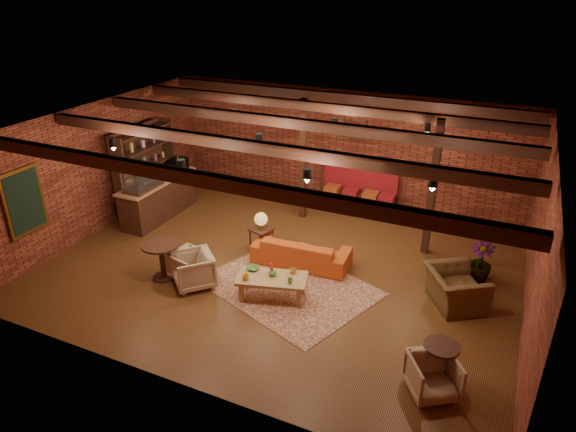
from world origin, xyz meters
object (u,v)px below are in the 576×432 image
at_px(sofa, 301,251).
at_px(armchair_b, 193,268).
at_px(round_table_right, 440,357).
at_px(side_table_book, 449,265).
at_px(plant_tall, 487,223).
at_px(side_table_lamp, 261,222).
at_px(coffee_table, 271,279).
at_px(round_table_left, 162,255).
at_px(armchair_a, 188,264).
at_px(armchair_far, 433,374).
at_px(armchair_right, 456,283).

height_order(sofa, armchair_b, armchair_b).
bearing_deg(sofa, round_table_right, 141.67).
height_order(side_table_book, plant_tall, plant_tall).
relative_size(armchair_b, round_table_right, 1.21).
xyz_separation_m(armchair_b, side_table_book, (4.84, 2.38, 0.00)).
bearing_deg(side_table_lamp, armchair_b, -107.16).
xyz_separation_m(coffee_table, plant_tall, (3.73, 2.41, 0.94)).
bearing_deg(round_table_left, round_table_right, -6.27).
bearing_deg(round_table_left, side_table_book, 23.25).
bearing_deg(armchair_a, side_table_lamp, -14.16).
height_order(armchair_b, round_table_right, armchair_b).
height_order(round_table_right, armchair_far, armchair_far).
xyz_separation_m(armchair_b, round_table_right, (5.16, -0.68, 0.04)).
xyz_separation_m(round_table_right, plant_tall, (0.26, 3.38, 0.91)).
relative_size(side_table_lamp, armchair_a, 1.40).
xyz_separation_m(side_table_book, round_table_right, (0.32, -3.06, 0.04)).
xyz_separation_m(armchair_right, plant_tall, (0.34, 1.13, 0.87)).
relative_size(sofa, coffee_table, 1.43).
relative_size(armchair_a, armchair_b, 0.86).
distance_m(armchair_a, armchair_far, 5.53).
relative_size(armchair_right, armchair_far, 1.55).
height_order(armchair_right, round_table_right, armchair_right).
distance_m(side_table_lamp, armchair_right, 4.50).
bearing_deg(round_table_left, armchair_right, 15.27).
distance_m(coffee_table, side_table_lamp, 2.00).
distance_m(round_table_left, armchair_a, 0.59).
distance_m(armchair_right, armchair_far, 2.61).
height_order(armchair_b, armchair_right, armchair_right).
bearing_deg(side_table_book, armchair_b, -153.80).
bearing_deg(round_table_right, round_table_left, 173.73).
xyz_separation_m(sofa, side_table_book, (3.13, 0.62, 0.09)).
bearing_deg(armchair_a, plant_tall, -54.02).
bearing_deg(armchair_right, armchair_a, 71.45).
bearing_deg(armchair_b, armchair_a, -173.70).
bearing_deg(sofa, armchair_right, 173.63).
xyz_separation_m(sofa, plant_tall, (3.71, 0.94, 1.05)).
xyz_separation_m(round_table_right, armchair_far, (-0.04, -0.36, -0.08)).
relative_size(armchair_a, side_table_book, 1.34).
xyz_separation_m(side_table_lamp, armchair_right, (4.48, -0.37, -0.25)).
xyz_separation_m(armchair_a, round_table_right, (5.42, -0.88, 0.10)).
height_order(side_table_lamp, armchair_right, armchair_right).
relative_size(side_table_lamp, armchair_right, 0.86).
height_order(side_table_book, armchair_far, armchair_far).
height_order(round_table_left, side_table_book, round_table_left).
bearing_deg(side_table_book, plant_tall, 29.05).
bearing_deg(side_table_book, armchair_a, -156.85).
height_order(coffee_table, side_table_lamp, side_table_lamp).
bearing_deg(side_table_book, armchair_far, -85.23).
bearing_deg(plant_tall, coffee_table, -147.13).
bearing_deg(side_table_book, sofa, -168.75).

